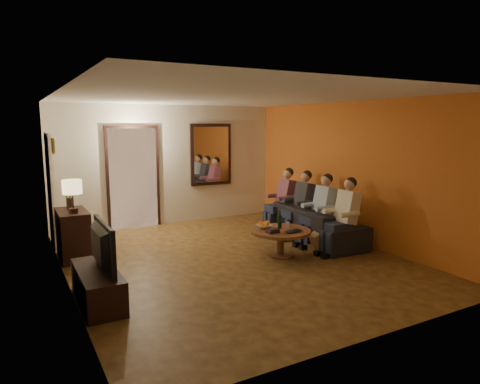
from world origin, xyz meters
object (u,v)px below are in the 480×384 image
sofa (315,224)px  person_c (301,207)px  tv (96,246)px  coffee_table (280,243)px  dog (323,236)px  laptop (295,232)px  dresser (73,234)px  person_a (344,219)px  person_d (284,202)px  person_b (321,213)px  tv_stand (98,286)px  table_lamp (73,196)px  bowl (264,226)px  wine_bottle (280,219)px

sofa → person_c: bearing=22.3°
tv → coffee_table: (3.03, 0.49, -0.49)m
dog → laptop: 0.72m
dresser → person_a: person_a is taller
person_d → person_b: bearing=-90.0°
person_a → person_c: (0.00, 1.20, 0.00)m
tv_stand → tv: (0.00, 0.00, 0.50)m
sofa → person_c: 0.42m
person_c → table_lamp: bearing=172.7°
table_lamp → laptop: table_lamp is taller
tv → person_d: person_d is taller
bowl → dresser: bearing=154.9°
dog → bowl: bearing=156.3°
person_d → laptop: (-0.93, -1.70, -0.14)m
dresser → tv_stand: bearing=-90.0°
tv_stand → sofa: 4.29m
person_a → wine_bottle: size_ratio=3.87×
sofa → person_b: size_ratio=1.85×
wine_bottle → laptop: size_ratio=0.94×
person_a → person_d: size_ratio=1.00×
person_c → dog: bearing=-104.9°
laptop → dog: bearing=-1.8°
person_b → laptop: (-0.93, -0.50, -0.14)m
table_lamp → wine_bottle: size_ratio=1.74×
tv → coffee_table: 3.11m
table_lamp → person_d: (4.07, 0.08, -0.46)m
laptop → tv: bearing=170.4°
person_b → coffee_table: person_b is taller
dresser → sofa: size_ratio=0.40×
person_a → coffee_table: size_ratio=1.20×
dog → laptop: (-0.68, -0.14, 0.18)m
table_lamp → tv_stand: size_ratio=0.43×
tv → person_c: size_ratio=0.85×
tv → person_d: (4.07, 1.91, -0.11)m
tv → sofa: size_ratio=0.46×
person_b → laptop: 1.07m
sofa → wine_bottle: 1.19m
tv → laptop: tv is taller
person_b → dog: 0.54m
person_c → person_d: 0.60m
tv_stand → dog: bearing=5.3°
tv_stand → person_b: bearing=9.9°
table_lamp → sofa: size_ratio=0.24×
dog → wine_bottle: bearing=158.7°
tv_stand → bowl: bearing=14.1°
dresser → sofa: 4.30m
person_b → coffee_table: bearing=-168.2°
tv_stand → person_c: size_ratio=1.05×
tv → person_b: bearing=-80.1°
dresser → coffee_table: (3.03, -1.56, -0.17)m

